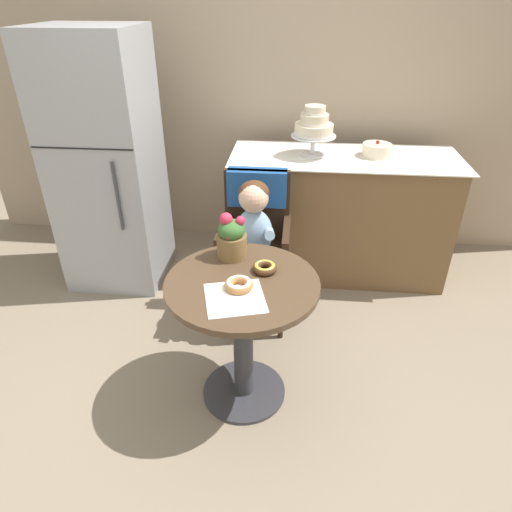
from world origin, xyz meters
The scene contains 13 objects.
ground_plane centered at (0.00, 0.00, 0.00)m, with size 8.00×8.00×0.00m, color gray.
back_wall centered at (0.00, 1.85, 1.35)m, with size 4.80×0.10×2.70m, color tan.
cafe_table centered at (0.00, 0.00, 0.51)m, with size 0.72×0.72×0.72m.
wicker_chair centered at (-0.01, 0.74, 0.64)m, with size 0.42×0.45×0.95m.
seated_child centered at (-0.01, 0.59, 0.68)m, with size 0.27×0.32×0.73m.
paper_napkin centered at (-0.01, -0.13, 0.72)m, with size 0.25×0.26×0.00m, color white.
donut_front centered at (0.10, 0.10, 0.74)m, with size 0.12×0.12×0.04m.
donut_mid centered at (-0.01, -0.06, 0.74)m, with size 0.13×0.13×0.04m.
flower_vase centered at (-0.08, 0.22, 0.83)m, with size 0.15×0.15×0.24m.
display_counter centered at (0.55, 1.30, 0.45)m, with size 1.56×0.62×0.90m.
tiered_cake_stand centered at (0.32, 1.30, 1.10)m, with size 0.30×0.30×0.33m.
round_layer_cake centered at (0.76, 1.33, 0.94)m, with size 0.19×0.19×0.11m.
refrigerator centered at (-1.05, 1.10, 0.85)m, with size 0.64×0.63×1.70m.
Camera 1 is at (0.23, -1.69, 1.87)m, focal length 31.42 mm.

